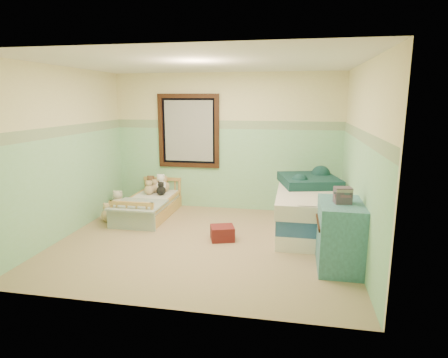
% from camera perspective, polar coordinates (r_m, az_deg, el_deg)
% --- Properties ---
extents(floor, '(4.20, 3.60, 0.02)m').
position_cam_1_polar(floor, '(5.55, -3.15, -9.61)').
color(floor, '#957955').
rests_on(floor, ground).
extents(ceiling, '(4.20, 3.60, 0.02)m').
position_cam_1_polar(ceiling, '(5.18, -3.48, 17.29)').
color(ceiling, silver).
rests_on(ceiling, wall_back).
extents(wall_back, '(4.20, 0.04, 2.50)m').
position_cam_1_polar(wall_back, '(6.96, 0.29, 5.57)').
color(wall_back, beige).
rests_on(wall_back, floor).
extents(wall_front, '(4.20, 0.04, 2.50)m').
position_cam_1_polar(wall_front, '(3.53, -10.39, -1.01)').
color(wall_front, beige).
rests_on(wall_front, floor).
extents(wall_left, '(0.04, 3.60, 2.50)m').
position_cam_1_polar(wall_left, '(6.07, -22.96, 3.67)').
color(wall_left, beige).
rests_on(wall_left, floor).
extents(wall_right, '(0.04, 3.60, 2.50)m').
position_cam_1_polar(wall_right, '(5.13, 20.12, 2.51)').
color(wall_right, beige).
rests_on(wall_right, floor).
extents(wainscot_mint, '(4.20, 0.01, 1.50)m').
position_cam_1_polar(wainscot_mint, '(7.02, 0.27, 1.50)').
color(wainscot_mint, '#84C486').
rests_on(wainscot_mint, floor).
extents(border_strip, '(4.20, 0.01, 0.15)m').
position_cam_1_polar(border_strip, '(6.92, 0.27, 8.23)').
color(border_strip, '#3D693B').
rests_on(border_strip, wall_back).
extents(window_frame, '(1.16, 0.06, 1.36)m').
position_cam_1_polar(window_frame, '(7.06, -5.41, 7.24)').
color(window_frame, black).
rests_on(window_frame, wall_back).
extents(window_blinds, '(0.92, 0.01, 1.12)m').
position_cam_1_polar(window_blinds, '(7.07, -5.38, 7.25)').
color(window_blinds, beige).
rests_on(window_blinds, window_frame).
extents(toddler_bed_frame, '(0.75, 1.49, 0.19)m').
position_cam_1_polar(toddler_bed_frame, '(6.83, -11.26, -4.69)').
color(toddler_bed_frame, '#A1713A').
rests_on(toddler_bed_frame, floor).
extents(toddler_mattress, '(0.68, 1.43, 0.12)m').
position_cam_1_polar(toddler_mattress, '(6.78, -11.31, -3.43)').
color(toddler_mattress, silver).
rests_on(toddler_mattress, toddler_bed_frame).
extents(patchwork_quilt, '(0.81, 0.75, 0.03)m').
position_cam_1_polar(patchwork_quilt, '(6.35, -12.90, -3.86)').
color(patchwork_quilt, '#5A8BB4').
rests_on(patchwork_quilt, toddler_mattress).
extents(plush_bed_brown, '(0.21, 0.21, 0.21)m').
position_cam_1_polar(plush_bed_brown, '(7.25, -11.00, -1.08)').
color(plush_bed_brown, brown).
rests_on(plush_bed_brown, toddler_mattress).
extents(plush_bed_white, '(0.23, 0.23, 0.23)m').
position_cam_1_polar(plush_bed_white, '(7.17, -9.52, -1.06)').
color(plush_bed_white, white).
rests_on(plush_bed_white, toddler_mattress).
extents(plush_bed_tan, '(0.18, 0.18, 0.18)m').
position_cam_1_polar(plush_bed_tan, '(7.03, -11.27, -1.61)').
color(plush_bed_tan, tan).
rests_on(plush_bed_tan, toddler_mattress).
extents(plush_bed_dark, '(0.17, 0.17, 0.17)m').
position_cam_1_polar(plush_bed_dark, '(6.95, -9.51, -1.75)').
color(plush_bed_dark, black).
rests_on(plush_bed_dark, toddler_mattress).
extents(plush_floor_cream, '(0.27, 0.27, 0.27)m').
position_cam_1_polar(plush_floor_cream, '(7.18, -15.75, -3.76)').
color(plush_floor_cream, silver).
rests_on(plush_floor_cream, floor).
extents(plush_floor_tan, '(0.22, 0.22, 0.22)m').
position_cam_1_polar(plush_floor_tan, '(6.66, -17.19, -5.30)').
color(plush_floor_tan, tan).
rests_on(plush_floor_tan, floor).
extents(twin_bed_frame, '(1.02, 2.05, 0.22)m').
position_cam_1_polar(twin_bed_frame, '(6.17, 13.03, -6.45)').
color(twin_bed_frame, white).
rests_on(twin_bed_frame, floor).
extents(twin_boxspring, '(1.02, 2.05, 0.22)m').
position_cam_1_polar(twin_boxspring, '(6.10, 13.12, -4.49)').
color(twin_boxspring, navy).
rests_on(twin_boxspring, twin_bed_frame).
extents(twin_mattress, '(1.07, 2.09, 0.22)m').
position_cam_1_polar(twin_mattress, '(6.05, 13.22, -2.49)').
color(twin_mattress, silver).
rests_on(twin_mattress, twin_boxspring).
extents(teal_blanket, '(1.07, 1.11, 0.14)m').
position_cam_1_polar(teal_blanket, '(6.30, 12.74, -0.22)').
color(teal_blanket, '#0C2C29').
rests_on(teal_blanket, twin_mattress).
extents(dresser, '(0.51, 0.82, 0.82)m').
position_cam_1_polar(dresser, '(4.84, 17.14, -8.12)').
color(dresser, '#385D69').
rests_on(dresser, floor).
extents(book_stack, '(0.21, 0.18, 0.19)m').
position_cam_1_polar(book_stack, '(4.67, 17.56, -2.37)').
color(book_stack, brown).
rests_on(book_stack, dresser).
extents(red_pillow, '(0.41, 0.38, 0.21)m').
position_cam_1_polar(red_pillow, '(5.58, -0.25, -8.20)').
color(red_pillow, maroon).
rests_on(red_pillow, floor).
extents(floor_book, '(0.29, 0.24, 0.03)m').
position_cam_1_polar(floor_book, '(5.98, -0.54, -7.71)').
color(floor_book, '#FDA450').
rests_on(floor_book, floor).
extents(extra_plush_0, '(0.17, 0.17, 0.17)m').
position_cam_1_polar(extra_plush_0, '(7.17, -10.39, -1.36)').
color(extra_plush_0, tan).
rests_on(extra_plush_0, toddler_mattress).
extents(extra_plush_1, '(0.16, 0.16, 0.16)m').
position_cam_1_polar(extra_plush_1, '(7.17, -9.74, -1.41)').
color(extra_plush_1, brown).
rests_on(extra_plush_1, toddler_mattress).
extents(extra_plush_2, '(0.16, 0.16, 0.16)m').
position_cam_1_polar(extra_plush_2, '(7.09, -11.23, -1.57)').
color(extra_plush_2, white).
rests_on(extra_plush_2, toddler_mattress).
extents(extra_plush_3, '(0.16, 0.16, 0.16)m').
position_cam_1_polar(extra_plush_3, '(7.20, -10.74, -1.36)').
color(extra_plush_3, black).
rests_on(extra_plush_3, toddler_mattress).
extents(extra_plush_4, '(0.21, 0.21, 0.21)m').
position_cam_1_polar(extra_plush_4, '(7.20, -9.09, -1.11)').
color(extra_plush_4, tan).
rests_on(extra_plush_4, toddler_mattress).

